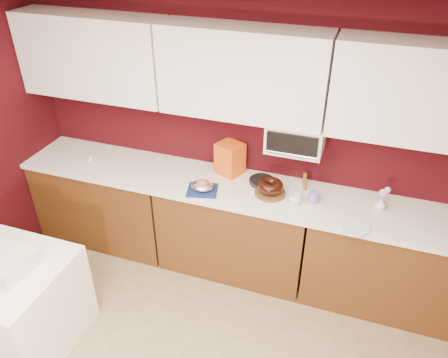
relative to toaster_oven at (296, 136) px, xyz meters
name	(u,v)px	position (x,y,z in m)	size (l,w,h in m)	color
ceiling	(49,81)	(-0.45, -2.10, 1.12)	(4.00, 4.50, 0.02)	white
wall_back	(247,134)	(-0.45, 0.15, -0.12)	(4.00, 0.02, 2.50)	#34070B
base_cabinet_left	(108,201)	(-1.78, -0.17, -0.95)	(1.31, 0.58, 0.86)	#543010
base_cabinet_center	(235,229)	(-0.45, -0.17, -0.95)	(1.31, 0.58, 0.86)	#543010
base_cabinet_right	(387,262)	(0.88, -0.17, -0.95)	(1.31, 0.58, 0.86)	#543010
countertop	(235,188)	(-0.45, -0.17, -0.49)	(4.00, 0.62, 0.04)	white
upper_cabinet_left	(93,56)	(-1.78, -0.02, 0.48)	(1.31, 0.33, 0.70)	white
upper_cabinet_center	(243,73)	(-0.45, -0.02, 0.48)	(1.31, 0.33, 0.70)	white
upper_cabinet_right	(429,94)	(0.88, -0.02, 0.48)	(1.31, 0.33, 0.70)	white
toaster_oven	(296,136)	(0.00, 0.00, 0.00)	(0.45, 0.30, 0.25)	white
toaster_oven_door	(292,145)	(0.00, -0.16, 0.00)	(0.40, 0.02, 0.18)	black
toaster_oven_handle	(291,154)	(0.00, -0.18, -0.07)	(0.02, 0.02, 0.42)	silver
dining_table	(7,302)	(-1.85, -1.50, -1.00)	(1.00, 0.80, 0.75)	white
cake_base	(270,193)	(-0.14, -0.18, -0.46)	(0.26, 0.26, 0.02)	brown
bundt_cake	(270,186)	(-0.14, -0.18, -0.39)	(0.21, 0.21, 0.09)	black
navy_towel	(202,190)	(-0.69, -0.33, -0.47)	(0.25, 0.21, 0.02)	navy
foil_ham_nest	(202,186)	(-0.69, -0.33, -0.42)	(0.19, 0.16, 0.07)	white
roasted_ham	(202,183)	(-0.69, -0.33, -0.40)	(0.10, 0.08, 0.06)	#A15D49
pandoro_box	(230,159)	(-0.56, 0.03, -0.33)	(0.21, 0.19, 0.29)	red
dark_pan	(262,181)	(-0.25, -0.04, -0.46)	(0.22, 0.22, 0.04)	black
coffee_mug	(295,198)	(0.08, -0.24, -0.43)	(0.09, 0.09, 0.10)	white
blue_jar	(313,197)	(0.22, -0.18, -0.43)	(0.08, 0.08, 0.10)	navy
flower_vase	(381,203)	(0.73, -0.09, -0.42)	(0.07, 0.07, 0.11)	silver
flower_pink	(383,193)	(0.73, -0.09, -0.33)	(0.06, 0.06, 0.06)	pink
flower_blue	(388,190)	(0.76, -0.07, -0.30)	(0.05, 0.05, 0.05)	#8DB8E2
china_plate	(355,227)	(0.57, -0.41, -0.47)	(0.22, 0.22, 0.01)	white
amber_bottle	(305,185)	(0.12, -0.02, -0.43)	(0.03, 0.03, 0.09)	brown
egg_left	(90,157)	(-1.89, -0.17, -0.45)	(0.05, 0.04, 0.04)	white
egg_right	(90,160)	(-1.86, -0.22, -0.46)	(0.05, 0.04, 0.04)	silver
newspaper_stack	(3,263)	(-1.73, -1.51, -0.56)	(0.38, 0.31, 0.13)	white
amber_bottle_tall	(305,179)	(0.10, 0.06, -0.42)	(0.03, 0.03, 0.11)	brown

